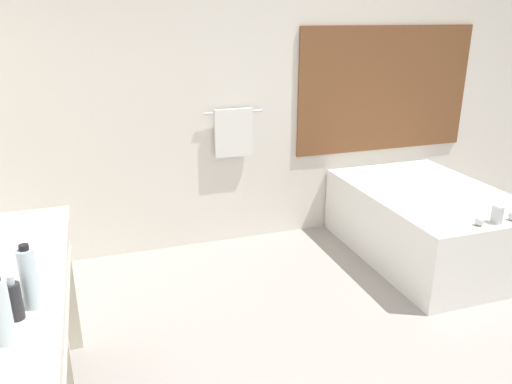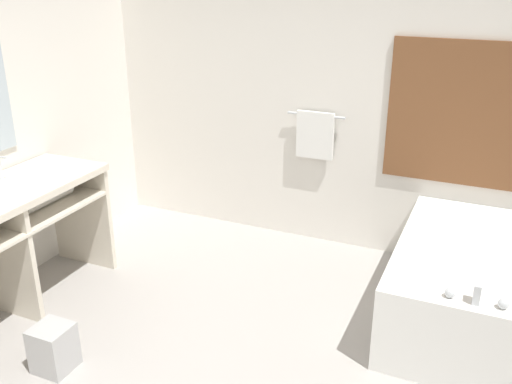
% 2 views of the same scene
% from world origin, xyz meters
% --- Properties ---
extents(wall_back_with_blinds, '(7.40, 0.13, 2.70)m').
position_xyz_m(wall_back_with_blinds, '(0.04, 2.23, 1.35)').
color(wall_back_with_blinds, white).
rests_on(wall_back_with_blinds, ground_plane).
extents(vanity_counter, '(0.62, 1.67, 0.91)m').
position_xyz_m(vanity_counter, '(-1.88, 0.21, 0.67)').
color(vanity_counter, beige).
rests_on(vanity_counter, ground_plane).
extents(sink_faucet, '(0.09, 0.04, 0.18)m').
position_xyz_m(sink_faucet, '(-2.05, 0.45, 0.99)').
color(sink_faucet, silver).
rests_on(sink_faucet, vanity_counter).
extents(bathtub, '(1.08, 1.58, 0.68)m').
position_xyz_m(bathtub, '(1.13, 1.40, 0.31)').
color(bathtub, white).
rests_on(bathtub, ground_plane).
extents(waste_bin, '(0.22, 0.22, 0.30)m').
position_xyz_m(waste_bin, '(-1.17, -0.15, 0.15)').
color(waste_bin, '#B2B2B2').
rests_on(waste_bin, ground_plane).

